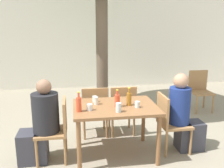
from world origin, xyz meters
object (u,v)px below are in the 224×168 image
object	(u,v)px
drinking_glass_1	(95,99)
person_seated_1	(184,116)
patio_chair_3	(122,107)
soda_bottle_1	(79,104)
patio_chair_2	(95,109)
drinking_glass_0	(90,107)
dining_table_front	(115,112)
patio_chair_0	(57,127)
amber_bottle_2	(129,99)
drinking_glass_3	(119,107)
drinking_glass_4	(96,101)
patio_chair_1	(169,120)
patio_chair_4	(200,88)
drinking_glass_2	(137,104)
person_seated_0	(40,125)
soda_bottle_0	(117,100)

from	to	relation	value
drinking_glass_1	person_seated_1	bearing A→B (deg)	-9.38
patio_chair_3	soda_bottle_1	world-z (taller)	soda_bottle_1
patio_chair_2	drinking_glass_0	distance (m)	0.88
dining_table_front	patio_chair_0	size ratio (longest dim) A/B	1.34
dining_table_front	drinking_glass_1	world-z (taller)	drinking_glass_1
amber_bottle_2	drinking_glass_3	size ratio (longest dim) A/B	2.08
patio_chair_3	drinking_glass_3	world-z (taller)	drinking_glass_3
patio_chair_2	drinking_glass_4	size ratio (longest dim) A/B	7.78
patio_chair_1	patio_chair_4	xyz separation A→B (m)	(1.39, 1.70, 0.00)
drinking_glass_2	person_seated_0	bearing A→B (deg)	174.79
patio_chair_1	drinking_glass_2	xyz separation A→B (m)	(-0.54, -0.12, 0.31)
patio_chair_1	patio_chair_0	bearing A→B (deg)	90.00
person_seated_0	drinking_glass_2	bearing A→B (deg)	84.79
patio_chair_2	patio_chair_0	bearing A→B (deg)	48.60
patio_chair_1	amber_bottle_2	size ratio (longest dim) A/B	3.41
person_seated_1	soda_bottle_0	world-z (taller)	person_seated_1
soda_bottle_0	drinking_glass_0	size ratio (longest dim) A/B	2.86
soda_bottle_0	drinking_glass_2	bearing A→B (deg)	-14.88
soda_bottle_1	person_seated_0	bearing A→B (deg)	163.07
person_seated_1	amber_bottle_2	distance (m)	0.93
person_seated_0	person_seated_1	bearing A→B (deg)	90.00
dining_table_front	drinking_glass_0	size ratio (longest dim) A/B	13.64
soda_bottle_0	patio_chair_4	bearing A→B (deg)	38.58
patio_chair_4	drinking_glass_3	xyz separation A→B (m)	(-2.21, -1.97, 0.33)
dining_table_front	drinking_glass_1	bearing A→B (deg)	141.36
person_seated_0	drinking_glass_1	size ratio (longest dim) A/B	12.95
drinking_glass_2	patio_chair_4	bearing A→B (deg)	43.48
soda_bottle_0	drinking_glass_2	xyz separation A→B (m)	(0.27, -0.07, -0.05)
patio_chair_3	patio_chair_2	bearing A→B (deg)	0.00
dining_table_front	patio_chair_2	world-z (taller)	patio_chair_2
patio_chair_2	patio_chair_4	world-z (taller)	same
patio_chair_3	person_seated_1	world-z (taller)	person_seated_1
patio_chair_3	soda_bottle_0	bearing A→B (deg)	73.15
person_seated_0	patio_chair_0	bearing A→B (deg)	90.00
patio_chair_3	amber_bottle_2	size ratio (longest dim) A/B	3.41
patio_chair_0	drinking_glass_1	xyz separation A→B (m)	(0.55, 0.22, 0.31)
drinking_glass_3	drinking_glass_4	bearing A→B (deg)	126.72
patio_chair_0	patio_chair_4	world-z (taller)	same
person_seated_0	amber_bottle_2	size ratio (longest dim) A/B	4.54
person_seated_1	dining_table_front	bearing A→B (deg)	90.00
patio_chair_2	drinking_glass_3	size ratio (longest dim) A/B	7.08
patio_chair_1	amber_bottle_2	bearing A→B (deg)	90.95
person_seated_0	drinking_glass_0	distance (m)	0.75
drinking_glass_2	drinking_glass_3	size ratio (longest dim) A/B	0.71
patio_chair_4	soda_bottle_0	world-z (taller)	soda_bottle_0
person_seated_1	patio_chair_3	bearing A→B (deg)	50.88
soda_bottle_1	drinking_glass_3	world-z (taller)	soda_bottle_1
patio_chair_2	soda_bottle_1	bearing A→B (deg)	71.47
amber_bottle_2	drinking_glass_2	world-z (taller)	amber_bottle_2
person_seated_0	amber_bottle_2	bearing A→B (deg)	89.52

